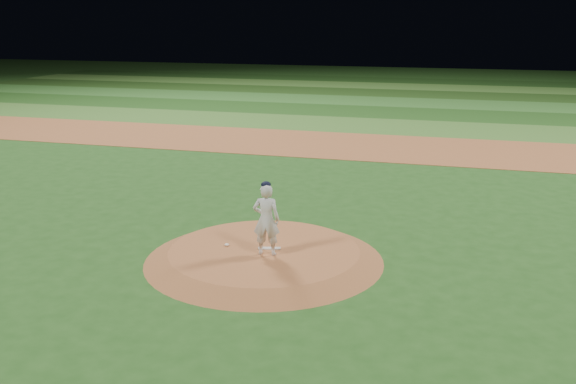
# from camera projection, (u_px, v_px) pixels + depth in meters

# --- Properties ---
(ground) EXTENTS (120.00, 120.00, 0.00)m
(ground) POSITION_uv_depth(u_px,v_px,m) (264.00, 260.00, 14.84)
(ground) COLOR #204D19
(ground) RESTS_ON ground
(infield_dirt_band) EXTENTS (70.00, 6.00, 0.02)m
(infield_dirt_band) POSITION_uv_depth(u_px,v_px,m) (364.00, 146.00, 27.81)
(infield_dirt_band) COLOR #99572F
(infield_dirt_band) RESTS_ON ground
(outfield_stripe_0) EXTENTS (70.00, 5.00, 0.02)m
(outfield_stripe_0) POSITION_uv_depth(u_px,v_px,m) (382.00, 126.00, 32.92)
(outfield_stripe_0) COLOR #3C6F28
(outfield_stripe_0) RESTS_ON ground
(outfield_stripe_1) EXTENTS (70.00, 5.00, 0.02)m
(outfield_stripe_1) POSITION_uv_depth(u_px,v_px,m) (394.00, 113.00, 37.55)
(outfield_stripe_1) COLOR #1E4A17
(outfield_stripe_1) RESTS_ON ground
(outfield_stripe_2) EXTENTS (70.00, 5.00, 0.02)m
(outfield_stripe_2) POSITION_uv_depth(u_px,v_px,m) (403.00, 102.00, 42.19)
(outfield_stripe_2) COLOR #316D27
(outfield_stripe_2) RESTS_ON ground
(outfield_stripe_3) EXTENTS (70.00, 5.00, 0.02)m
(outfield_stripe_3) POSITION_uv_depth(u_px,v_px,m) (410.00, 94.00, 46.82)
(outfield_stripe_3) COLOR #214516
(outfield_stripe_3) RESTS_ON ground
(outfield_stripe_4) EXTENTS (70.00, 5.00, 0.02)m
(outfield_stripe_4) POSITION_uv_depth(u_px,v_px,m) (416.00, 87.00, 51.46)
(outfield_stripe_4) COLOR #42792C
(outfield_stripe_4) RESTS_ON ground
(outfield_stripe_5) EXTENTS (70.00, 5.00, 0.02)m
(outfield_stripe_5) POSITION_uv_depth(u_px,v_px,m) (422.00, 81.00, 56.10)
(outfield_stripe_5) COLOR #1B4115
(outfield_stripe_5) RESTS_ON ground
(pitchers_mound) EXTENTS (5.50, 5.50, 0.25)m
(pitchers_mound) POSITION_uv_depth(u_px,v_px,m) (264.00, 255.00, 14.80)
(pitchers_mound) COLOR #A25D32
(pitchers_mound) RESTS_ON ground
(pitching_rubber) EXTENTS (0.53, 0.26, 0.03)m
(pitching_rubber) POSITION_uv_depth(u_px,v_px,m) (269.00, 248.00, 14.81)
(pitching_rubber) COLOR beige
(pitching_rubber) RESTS_ON pitchers_mound
(rosin_bag) EXTENTS (0.10, 0.10, 0.06)m
(rosin_bag) POSITION_uv_depth(u_px,v_px,m) (227.00, 245.00, 15.00)
(rosin_bag) COLOR white
(rosin_bag) RESTS_ON pitchers_mound
(pitcher_on_mound) EXTENTS (0.65, 0.48, 1.70)m
(pitcher_on_mound) POSITION_uv_depth(u_px,v_px,m) (266.00, 219.00, 14.25)
(pitcher_on_mound) COLOR silver
(pitcher_on_mound) RESTS_ON pitchers_mound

